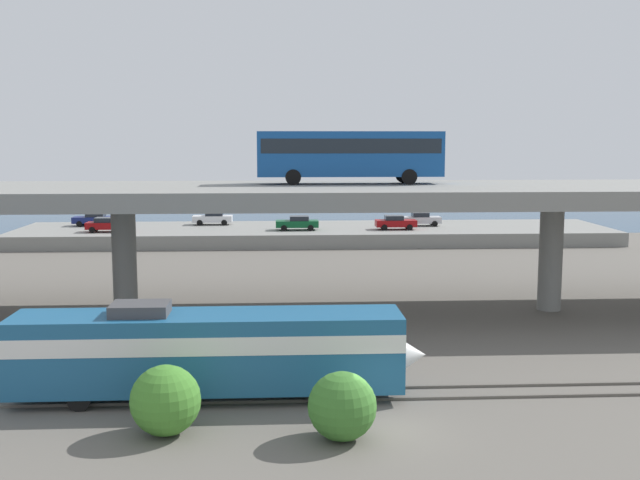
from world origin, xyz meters
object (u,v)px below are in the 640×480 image
object	(u,v)px
train_locomotive	(228,348)
parked_car_1	(422,219)
parked_car_0	(213,218)
parked_car_2	(297,223)
parked_car_4	(395,222)
parked_car_5	(106,225)
transit_bus_on_overpass	(350,152)
parked_car_3	(94,219)

from	to	relation	value
train_locomotive	parked_car_1	xyz separation A→B (m)	(18.13, 51.81, 0.05)
parked_car_0	parked_car_2	bearing A→B (deg)	148.83
parked_car_4	parked_car_5	xyz separation A→B (m)	(-30.41, -0.49, -0.00)
transit_bus_on_overpass	parked_car_5	world-z (taller)	transit_bus_on_overpass
transit_bus_on_overpass	parked_car_2	distance (m)	31.68
parked_car_2	transit_bus_on_overpass	bearing A→B (deg)	94.99
parked_car_1	transit_bus_on_overpass	bearing A→B (deg)	-108.39
transit_bus_on_overpass	parked_car_4	size ratio (longest dim) A/B	2.77
train_locomotive	parked_car_3	bearing A→B (deg)	108.76
parked_car_1	parked_car_4	world-z (taller)	same
train_locomotive	parked_car_4	size ratio (longest dim) A/B	4.06
train_locomotive	parked_car_3	xyz separation A→B (m)	(-18.26, 53.78, 0.05)
parked_car_2	parked_car_5	distance (m)	19.95
parked_car_5	parked_car_3	bearing A→B (deg)	113.80
transit_bus_on_overpass	parked_car_2	xyz separation A→B (m)	(-2.67, 30.55, -7.94)
parked_car_4	parked_car_1	bearing A→B (deg)	43.80
parked_car_1	parked_car_3	size ratio (longest dim) A/B	0.92
train_locomotive	parked_car_2	bearing A→B (deg)	85.03
parked_car_3	parked_car_4	size ratio (longest dim) A/B	1.03
train_locomotive	transit_bus_on_overpass	world-z (taller)	transit_bus_on_overpass
transit_bus_on_overpass	parked_car_2	bearing A→B (deg)	94.99
parked_car_1	parked_car_3	bearing A→B (deg)	176.89
train_locomotive	parked_car_2	distance (m)	48.75
train_locomotive	parked_car_1	size ratio (longest dim) A/B	4.30
parked_car_1	parked_car_2	distance (m)	14.27
transit_bus_on_overpass	parked_car_2	world-z (taller)	transit_bus_on_overpass
parked_car_3	parked_car_4	xyz separation A→B (m)	(32.95, -5.28, -0.00)
transit_bus_on_overpass	parked_car_3	size ratio (longest dim) A/B	2.69
parked_car_0	parked_car_2	distance (m)	10.98
train_locomotive	parked_car_0	xyz separation A→B (m)	(-5.17, 54.25, 0.05)
transit_bus_on_overpass	parked_car_3	xyz separation A→B (m)	(-25.16, 35.77, -7.94)
train_locomotive	transit_bus_on_overpass	bearing A→B (deg)	69.05
parked_car_0	parked_car_1	world-z (taller)	same
train_locomotive	parked_car_1	distance (m)	54.89
parked_car_0	parked_car_1	xyz separation A→B (m)	(23.30, -2.44, -0.00)
transit_bus_on_overpass	parked_car_1	size ratio (longest dim) A/B	2.94
parked_car_1	parked_car_2	xyz separation A→B (m)	(-13.90, -3.24, 0.00)
parked_car_4	parked_car_2	bearing A→B (deg)	179.66
parked_car_3	parked_car_4	distance (m)	33.37
train_locomotive	parked_car_0	distance (m)	54.50
parked_car_3	parked_car_0	bearing A→B (deg)	-177.96
parked_car_4	parked_car_5	bearing A→B (deg)	-179.08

